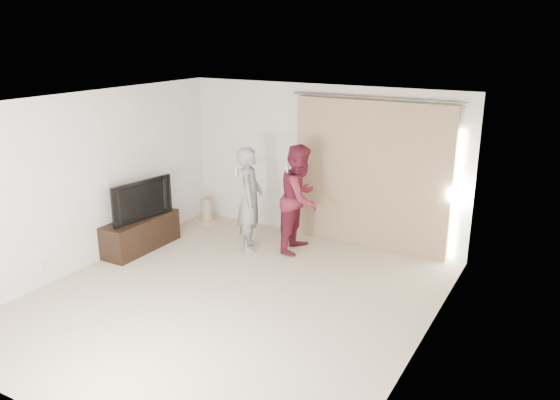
% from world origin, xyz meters
% --- Properties ---
extents(floor, '(5.50, 5.50, 0.00)m').
position_xyz_m(floor, '(0.00, 0.00, 0.00)').
color(floor, beige).
rests_on(floor, ground).
extents(wall_back, '(5.00, 0.04, 2.60)m').
position_xyz_m(wall_back, '(0.00, 2.75, 1.30)').
color(wall_back, beige).
rests_on(wall_back, ground).
extents(wall_left, '(0.04, 5.50, 2.60)m').
position_xyz_m(wall_left, '(-2.50, -0.00, 1.30)').
color(wall_left, beige).
rests_on(wall_left, ground).
extents(ceiling, '(5.00, 5.50, 0.01)m').
position_xyz_m(ceiling, '(0.00, 0.00, 2.60)').
color(ceiling, silver).
rests_on(ceiling, wall_back).
extents(curtain, '(2.80, 0.11, 2.46)m').
position_xyz_m(curtain, '(0.91, 2.68, 1.20)').
color(curtain, tan).
rests_on(curtain, ground).
extents(tv_console, '(0.48, 1.38, 0.53)m').
position_xyz_m(tv_console, '(-2.27, 0.74, 0.26)').
color(tv_console, black).
rests_on(tv_console, ground).
extents(tv, '(0.33, 1.13, 0.65)m').
position_xyz_m(tv, '(-2.27, 0.74, 0.85)').
color(tv, black).
rests_on(tv, tv_console).
extents(scratching_post, '(0.35, 0.35, 0.47)m').
position_xyz_m(scratching_post, '(-2.10, 2.29, 0.19)').
color(scratching_post, tan).
rests_on(scratching_post, ground).
extents(person_man, '(0.62, 0.73, 1.69)m').
position_xyz_m(person_man, '(-0.71, 1.63, 0.85)').
color(person_man, gray).
rests_on(person_man, ground).
extents(person_woman, '(0.73, 0.90, 1.74)m').
position_xyz_m(person_woman, '(-0.00, 2.00, 0.87)').
color(person_woman, maroon).
rests_on(person_woman, ground).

